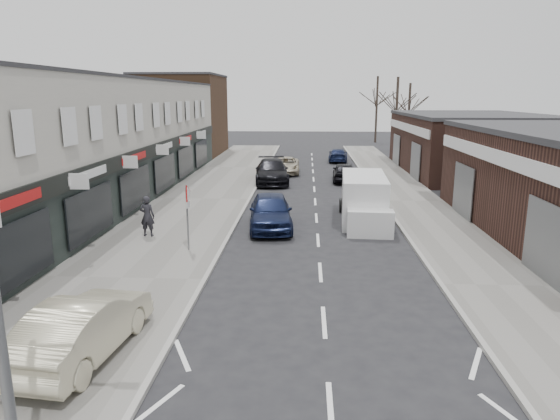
# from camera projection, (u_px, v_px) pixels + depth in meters

# --- Properties ---
(pavement_left) EXTENTS (5.50, 64.00, 0.12)m
(pavement_left) POSITION_uv_depth(u_px,v_px,m) (202.00, 199.00, 29.74)
(pavement_left) COLOR slate
(pavement_left) RESTS_ON ground
(pavement_right) EXTENTS (3.50, 64.00, 0.12)m
(pavement_right) POSITION_uv_depth(u_px,v_px,m) (414.00, 202.00, 29.09)
(pavement_right) COLOR slate
(pavement_right) RESTS_ON ground
(shop_terrace_left) EXTENTS (8.00, 41.00, 7.10)m
(shop_terrace_left) POSITION_uv_depth(u_px,v_px,m) (66.00, 144.00, 26.88)
(shop_terrace_left) COLOR #BAB5A9
(shop_terrace_left) RESTS_ON ground
(brick_block_far) EXTENTS (8.00, 10.00, 8.00)m
(brick_block_far) POSITION_uv_depth(u_px,v_px,m) (182.00, 116.00, 51.58)
(brick_block_far) COLOR #4C3320
(brick_block_far) RESTS_ON ground
(right_unit_far) EXTENTS (10.00, 16.00, 4.50)m
(right_unit_far) POSITION_uv_depth(u_px,v_px,m) (470.00, 145.00, 39.92)
(right_unit_far) COLOR #3A211A
(right_unit_far) RESTS_ON ground
(tree_far_a) EXTENTS (3.60, 3.60, 8.00)m
(tree_far_a) POSITION_uv_depth(u_px,v_px,m) (394.00, 153.00, 54.23)
(tree_far_a) COLOR #382D26
(tree_far_a) RESTS_ON ground
(tree_far_b) EXTENTS (3.60, 3.60, 7.50)m
(tree_far_b) POSITION_uv_depth(u_px,v_px,m) (407.00, 147.00, 59.94)
(tree_far_b) COLOR #382D26
(tree_far_b) RESTS_ON ground
(tree_far_c) EXTENTS (3.60, 3.60, 8.50)m
(tree_far_c) POSITION_uv_depth(u_px,v_px,m) (375.00, 142.00, 65.93)
(tree_far_c) COLOR #382D26
(tree_far_c) RESTS_ON ground
(warning_sign) EXTENTS (0.12, 0.80, 2.70)m
(warning_sign) POSITION_uv_depth(u_px,v_px,m) (188.00, 199.00, 19.45)
(warning_sign) COLOR slate
(warning_sign) RESTS_ON pavement_left
(white_van) EXTENTS (2.38, 6.01, 2.30)m
(white_van) POSITION_uv_depth(u_px,v_px,m) (364.00, 200.00, 24.56)
(white_van) COLOR silver
(white_van) RESTS_ON ground
(sedan_on_pavement) EXTENTS (2.01, 4.56, 1.45)m
(sedan_on_pavement) POSITION_uv_depth(u_px,v_px,m) (84.00, 327.00, 11.67)
(sedan_on_pavement) COLOR beige
(sedan_on_pavement) RESTS_ON pavement_left
(pedestrian) EXTENTS (0.69, 0.49, 1.79)m
(pedestrian) POSITION_uv_depth(u_px,v_px,m) (147.00, 216.00, 21.64)
(pedestrian) COLOR black
(pedestrian) RESTS_ON pavement_left
(parked_car_left_a) EXTENTS (2.38, 4.99, 1.65)m
(parked_car_left_a) POSITION_uv_depth(u_px,v_px,m) (271.00, 211.00, 23.39)
(parked_car_left_a) COLOR #131C3D
(parked_car_left_a) RESTS_ON ground
(parked_car_left_b) EXTENTS (2.80, 5.88, 1.65)m
(parked_car_left_b) POSITION_uv_depth(u_px,v_px,m) (272.00, 171.00, 35.52)
(parked_car_left_b) COLOR black
(parked_car_left_b) RESTS_ON ground
(parked_car_left_c) EXTENTS (2.23, 4.67, 1.29)m
(parked_car_left_c) POSITION_uv_depth(u_px,v_px,m) (286.00, 165.00, 39.86)
(parked_car_left_c) COLOR #B5A991
(parked_car_left_c) RESTS_ON ground
(parked_car_right_a) EXTENTS (1.80, 4.48, 1.45)m
(parked_car_right_a) POSITION_uv_depth(u_px,v_px,m) (371.00, 202.00, 25.95)
(parked_car_right_a) COLOR white
(parked_car_right_a) RESTS_ON ground
(parked_car_right_b) EXTENTS (1.82, 4.16, 1.39)m
(parked_car_right_b) POSITION_uv_depth(u_px,v_px,m) (344.00, 172.00, 36.04)
(parked_car_right_b) COLOR black
(parked_car_right_b) RESTS_ON ground
(parked_car_right_c) EXTENTS (2.01, 4.33, 1.22)m
(parked_car_right_c) POSITION_uv_depth(u_px,v_px,m) (338.00, 155.00, 46.90)
(parked_car_right_c) COLOR #121A3A
(parked_car_right_c) RESTS_ON ground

